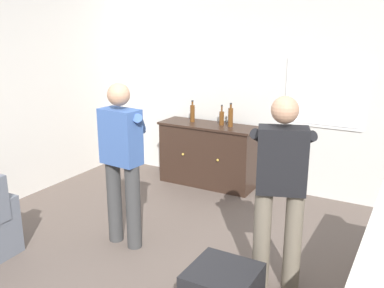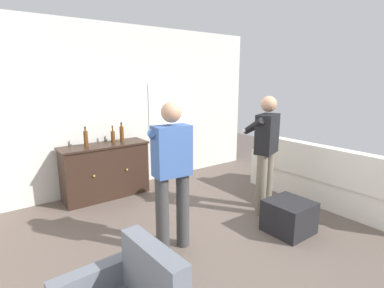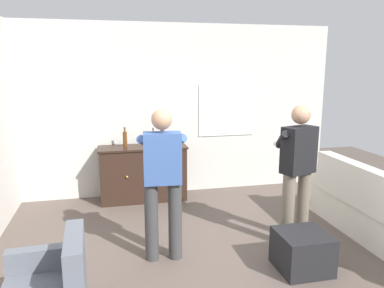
# 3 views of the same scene
# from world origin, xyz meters

# --- Properties ---
(ground) EXTENTS (10.40, 10.40, 0.00)m
(ground) POSITION_xyz_m (0.00, 0.00, 0.00)
(ground) COLOR brown
(wall_back_with_window) EXTENTS (5.20, 0.15, 2.80)m
(wall_back_with_window) POSITION_xyz_m (0.02, 2.66, 1.40)
(wall_back_with_window) COLOR beige
(wall_back_with_window) RESTS_ON ground
(sideboard_cabinet) EXTENTS (1.38, 0.49, 0.88)m
(sideboard_cabinet) POSITION_xyz_m (-0.70, 2.30, 0.44)
(sideboard_cabinet) COLOR black
(sideboard_cabinet) RESTS_ON ground
(bottle_wine_green) EXTENTS (0.07, 0.07, 0.31)m
(bottle_wine_green) POSITION_xyz_m (-0.96, 2.33, 1.01)
(bottle_wine_green) COLOR #593314
(bottle_wine_green) RESTS_ON sideboard_cabinet
(bottle_liquor_amber) EXTENTS (0.07, 0.07, 0.32)m
(bottle_liquor_amber) POSITION_xyz_m (-0.37, 2.33, 1.02)
(bottle_liquor_amber) COLOR #593314
(bottle_liquor_amber) RESTS_ON sideboard_cabinet
(bottle_spirits_clear) EXTENTS (0.07, 0.07, 0.28)m
(bottle_spirits_clear) POSITION_xyz_m (-0.52, 2.35, 0.98)
(bottle_spirits_clear) COLOR #593314
(bottle_spirits_clear) RESTS_ON sideboard_cabinet
(person_standing_left) EXTENTS (0.56, 0.49, 1.68)m
(person_standing_left) POSITION_xyz_m (-0.66, 0.36, 0.94)
(person_standing_left) COLOR #383838
(person_standing_left) RESTS_ON ground
(person_standing_right) EXTENTS (0.52, 0.52, 1.68)m
(person_standing_right) POSITION_xyz_m (0.95, 0.41, 0.94)
(person_standing_right) COLOR #6B6051
(person_standing_right) RESTS_ON ground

